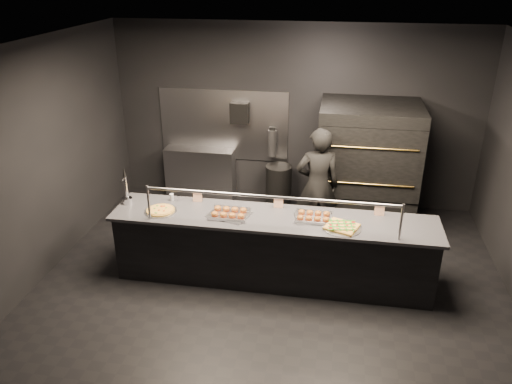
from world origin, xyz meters
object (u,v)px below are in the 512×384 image
trash_bin (279,186)px  worker (317,186)px  square_pizza (342,227)px  service_counter (273,248)px  pizza_oven (367,164)px  beer_tap (127,193)px  slider_tray_a (229,213)px  prep_shelf (201,173)px  round_pizza (161,210)px  slider_tray_b (314,217)px  towel_dispenser (240,113)px  fire_extinguisher (272,143)px

trash_bin → worker: bearing=-55.6°
square_pizza → service_counter: bearing=170.0°
square_pizza → trash_bin: square_pizza is taller
trash_bin → pizza_oven: bearing=-11.0°
beer_tap → slider_tray_a: size_ratio=0.90×
service_counter → trash_bin: (-0.20, 2.17, -0.10)m
prep_shelf → round_pizza: round_pizza is taller
beer_tap → slider_tray_b: size_ratio=1.00×
trash_bin → worker: size_ratio=0.42×
prep_shelf → towel_dispenser: bearing=5.7°
prep_shelf → slider_tray_a: (1.05, -2.36, 0.50)m
beer_tap → trash_bin: size_ratio=0.70×
pizza_oven → square_pizza: pizza_oven is taller
prep_shelf → square_pizza: square_pizza is taller
service_counter → worker: worker is taller
pizza_oven → round_pizza: bearing=-143.0°
beer_tap → trash_bin: beer_tap is taller
trash_bin → worker: worker is taller
towel_dispenser → worker: (1.39, -1.22, -0.68)m
trash_bin → fire_extinguisher: bearing=123.4°
slider_tray_a → beer_tap: bearing=175.5°
towel_dispenser → beer_tap: (-1.05, -2.32, -0.48)m
fire_extinguisher → worker: 1.50m
prep_shelf → trash_bin: size_ratio=1.64×
prep_shelf → round_pizza: size_ratio=2.92×
slider_tray_b → worker: size_ratio=0.29×
prep_shelf → beer_tap: 2.36m
square_pizza → fire_extinguisher: bearing=115.2°
pizza_oven → slider_tray_a: (-1.75, -1.94, -0.02)m
towel_dispenser → slider_tray_a: 2.53m
towel_dispenser → square_pizza: size_ratio=0.76×
service_counter → beer_tap: beer_tap is taller
trash_bin → round_pizza: bearing=-118.7°
pizza_oven → towel_dispenser: size_ratio=5.46×
pizza_oven → trash_bin: (-1.40, 0.27, -0.60)m
slider_tray_b → worker: worker is taller
round_pizza → worker: 2.30m
worker → service_counter: bearing=56.5°
round_pizza → fire_extinguisher: bearing=66.4°
fire_extinguisher → worker: size_ratio=0.29×
towel_dispenser → slider_tray_b: (1.40, -2.35, -0.60)m
towel_dispenser → fire_extinguisher: size_ratio=0.69×
towel_dispenser → slider_tray_b: size_ratio=0.69×
service_counter → square_pizza: bearing=-10.0°
beer_tap → worker: bearing=24.3°
service_counter → prep_shelf: 2.82m
worker → beer_tap: bearing=13.4°
round_pizza → trash_bin: bearing=61.3°
service_counter → trash_bin: service_counter is taller
service_counter → towel_dispenser: size_ratio=11.71×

